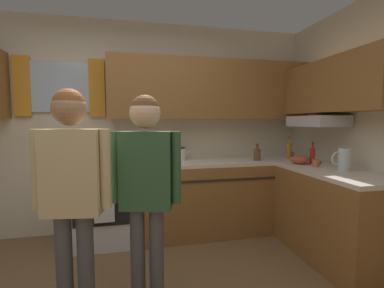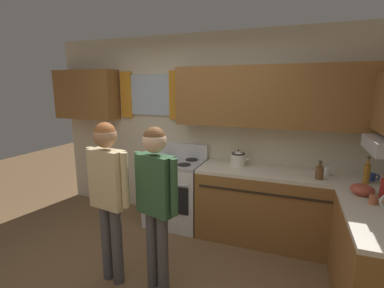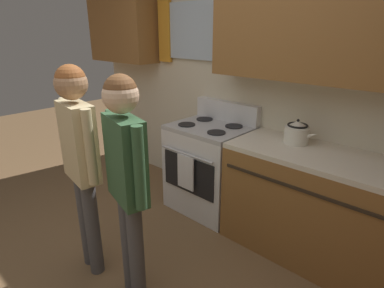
{
  "view_description": "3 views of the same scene",
  "coord_description": "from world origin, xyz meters",
  "px_view_note": "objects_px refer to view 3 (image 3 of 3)",
  "views": [
    {
      "loc": [
        0.05,
        -1.58,
        1.38
      ],
      "look_at": [
        0.53,
        0.58,
        1.19
      ],
      "focal_mm": 24.94,
      "sensor_mm": 36.0,
      "label": 1
    },
    {
      "loc": [
        1.27,
        -1.8,
        1.89
      ],
      "look_at": [
        0.22,
        0.95,
        1.28
      ],
      "focal_mm": 26.02,
      "sensor_mm": 36.0,
      "label": 2
    },
    {
      "loc": [
        1.64,
        -0.75,
        1.79
      ],
      "look_at": [
        0.31,
        0.68,
        1.08
      ],
      "focal_mm": 29.49,
      "sensor_mm": 36.0,
      "label": 3
    }
  ],
  "objects_px": {
    "stove_oven": "(210,166)",
    "stovetop_kettle": "(297,132)",
    "adult_left": "(80,150)",
    "adult_in_plaid": "(126,169)"
  },
  "relations": [
    {
      "from": "stove_oven",
      "to": "adult_left",
      "type": "xyz_separation_m",
      "value": [
        -0.09,
        -1.33,
        0.53
      ]
    },
    {
      "from": "adult_left",
      "to": "adult_in_plaid",
      "type": "xyz_separation_m",
      "value": [
        0.47,
        0.05,
        -0.02
      ]
    },
    {
      "from": "stove_oven",
      "to": "stovetop_kettle",
      "type": "bearing_deg",
      "value": 6.61
    },
    {
      "from": "stovetop_kettle",
      "to": "adult_left",
      "type": "distance_m",
      "value": 1.7
    },
    {
      "from": "stove_oven",
      "to": "stovetop_kettle",
      "type": "distance_m",
      "value": 1.0
    },
    {
      "from": "stovetop_kettle",
      "to": "adult_left",
      "type": "height_order",
      "value": "adult_left"
    },
    {
      "from": "adult_left",
      "to": "stove_oven",
      "type": "bearing_deg",
      "value": 86.27
    },
    {
      "from": "adult_left",
      "to": "adult_in_plaid",
      "type": "relative_size",
      "value": 1.02
    },
    {
      "from": "stovetop_kettle",
      "to": "stove_oven",
      "type": "bearing_deg",
      "value": -173.39
    },
    {
      "from": "stove_oven",
      "to": "stovetop_kettle",
      "type": "xyz_separation_m",
      "value": [
        0.84,
        0.1,
        0.53
      ]
    }
  ]
}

